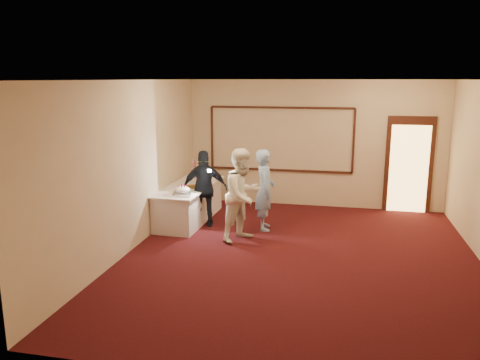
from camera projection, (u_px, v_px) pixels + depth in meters
name	position (u px, v px, depth m)	size (l,w,h in m)	color
floor	(300.00, 258.00, 8.03)	(7.00, 7.00, 0.00)	black
room_walls	(303.00, 141.00, 7.60)	(6.04, 7.04, 3.02)	beige
wall_molding	(281.00, 139.00, 11.17)	(3.45, 0.04, 1.55)	black
doorway	(409.00, 165.00, 10.66)	(1.05, 0.07, 2.20)	black
buffet_table	(189.00, 203.00, 10.11)	(0.99, 2.37, 0.77)	silver
pavlova_tray	(183.00, 191.00, 9.23)	(0.43, 0.52, 0.18)	silver
cupcake_stand	(195.00, 170.00, 10.85)	(0.30, 0.30, 0.45)	#C84E67
plate_stack_a	(190.00, 181.00, 10.14)	(0.18, 0.18, 0.15)	white
plate_stack_b	(203.00, 178.00, 10.40)	(0.18, 0.18, 0.15)	white
tart	(192.00, 187.00, 9.79)	(0.28, 0.28, 0.06)	white
man	(265.00, 190.00, 9.43)	(0.60, 0.39, 1.65)	#94BDEE
woman	(243.00, 195.00, 8.78)	(0.86, 0.67, 1.76)	white
guest	(205.00, 189.00, 9.62)	(0.94, 0.39, 1.60)	black
camera_flash	(209.00, 171.00, 9.23)	(0.07, 0.04, 0.05)	white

